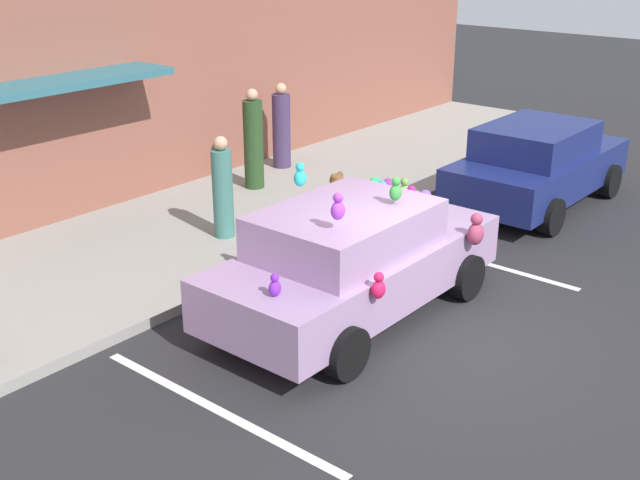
{
  "coord_description": "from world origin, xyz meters",
  "views": [
    {
      "loc": [
        -7.77,
        -4.46,
        4.83
      ],
      "look_at": [
        -0.15,
        1.84,
        0.9
      ],
      "focal_mm": 44.51,
      "sensor_mm": 36.0,
      "label": 1
    }
  ],
  "objects": [
    {
      "name": "parking_stripe_rear",
      "position": [
        -2.91,
        1.0,
        0.0
      ],
      "size": [
        0.12,
        3.6,
        0.01
      ],
      "primitive_type": "cube",
      "color": "silver",
      "rests_on": "ground"
    },
    {
      "name": "pedestrian_by_lamp",
      "position": [
        0.46,
        4.36,
        0.92
      ],
      "size": [
        0.33,
        0.33,
        1.65
      ],
      "color": "#3E786E",
      "rests_on": "sidewalk"
    },
    {
      "name": "ground_plane",
      "position": [
        0.0,
        0.0,
        0.0
      ],
      "size": [
        60.0,
        60.0,
        0.0
      ],
      "primitive_type": "plane",
      "color": "#262628"
    },
    {
      "name": "pedestrian_near_shopfront",
      "position": [
        4.01,
        6.31,
        0.95
      ],
      "size": [
        0.37,
        0.37,
        1.74
      ],
      "color": "#413056",
      "rests_on": "sidewalk"
    },
    {
      "name": "plush_covered_car",
      "position": [
        -0.19,
        1.24,
        0.8
      ],
      "size": [
        4.37,
        2.15,
        2.03
      ],
      "color": "#A484B0",
      "rests_on": "ground"
    },
    {
      "name": "pedestrian_walking_past",
      "position": [
        2.63,
        5.78,
        1.03
      ],
      "size": [
        0.37,
        0.37,
        1.89
      ],
      "color": "#254320",
      "rests_on": "sidewalk"
    },
    {
      "name": "storefront_building",
      "position": [
        -0.01,
        7.14,
        3.19
      ],
      "size": [
        24.0,
        1.25,
        6.4
      ],
      "color": "brown",
      "rests_on": "ground"
    },
    {
      "name": "parking_stripe_front",
      "position": [
        2.47,
        1.0,
        0.0
      ],
      "size": [
        0.12,
        3.6,
        0.01
      ],
      "primitive_type": "cube",
      "color": "silver",
      "rests_on": "ground"
    },
    {
      "name": "teddy_bear_on_sidewalk",
      "position": [
        2.55,
        3.7,
        0.48
      ],
      "size": [
        0.37,
        0.31,
        0.71
      ],
      "color": "brown",
      "rests_on": "sidewalk"
    },
    {
      "name": "sidewalk",
      "position": [
        0.0,
        5.0,
        0.07
      ],
      "size": [
        24.0,
        4.0,
        0.15
      ],
      "primitive_type": "cube",
      "color": "gray",
      "rests_on": "ground"
    },
    {
      "name": "parked_sedan_behind",
      "position": [
        5.48,
        1.36,
        0.79
      ],
      "size": [
        4.17,
        2.01,
        1.54
      ],
      "color": "navy",
      "rests_on": "ground"
    }
  ]
}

